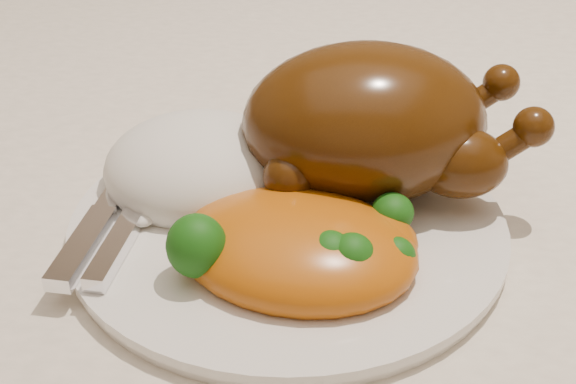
# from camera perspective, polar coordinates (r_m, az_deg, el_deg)

# --- Properties ---
(dining_table) EXTENTS (1.60, 0.90, 0.76)m
(dining_table) POSITION_cam_1_polar(r_m,az_deg,el_deg) (0.67, 7.98, -3.70)
(dining_table) COLOR brown
(dining_table) RESTS_ON floor
(tablecloth) EXTENTS (1.73, 1.03, 0.18)m
(tablecloth) POSITION_cam_1_polar(r_m,az_deg,el_deg) (0.63, 8.48, 1.69)
(tablecloth) COLOR white
(tablecloth) RESTS_ON dining_table
(dinner_plate) EXTENTS (0.31, 0.31, 0.01)m
(dinner_plate) POSITION_cam_1_polar(r_m,az_deg,el_deg) (0.49, 0.00, -2.50)
(dinner_plate) COLOR white
(dinner_plate) RESTS_ON tablecloth
(roast_chicken) EXTENTS (0.20, 0.15, 0.10)m
(roast_chicken) POSITION_cam_1_polar(r_m,az_deg,el_deg) (0.50, 5.96, 4.96)
(roast_chicken) COLOR #4D2808
(roast_chicken) RESTS_ON dinner_plate
(rice_mound) EXTENTS (0.13, 0.12, 0.07)m
(rice_mound) POSITION_cam_1_polar(r_m,az_deg,el_deg) (0.52, -6.18, 1.63)
(rice_mound) COLOR white
(rice_mound) RESTS_ON dinner_plate
(mac_and_cheese) EXTENTS (0.15, 0.12, 0.05)m
(mac_and_cheese) POSITION_cam_1_polar(r_m,az_deg,el_deg) (0.45, 1.34, -4.06)
(mac_and_cheese) COLOR #BB620C
(mac_and_cheese) RESTS_ON dinner_plate
(cutlery) EXTENTS (0.04, 0.18, 0.01)m
(cutlery) POSITION_cam_1_polar(r_m,az_deg,el_deg) (0.49, -12.35, -2.05)
(cutlery) COLOR silver
(cutlery) RESTS_ON dinner_plate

